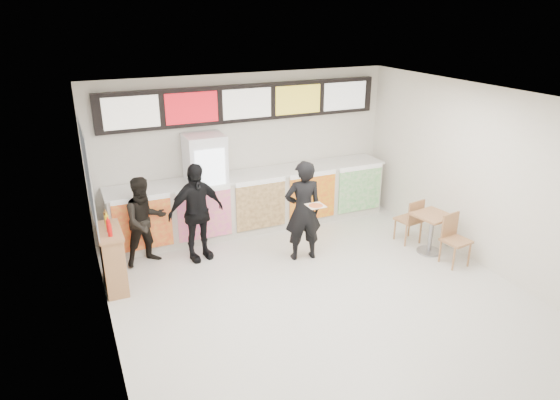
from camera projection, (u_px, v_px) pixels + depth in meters
floor at (330, 307)px, 7.37m from camera, size 7.00×7.00×0.00m
ceiling at (339, 103)px, 6.29m from camera, size 7.00×7.00×0.00m
wall_back at (246, 151)px, 9.81m from camera, size 6.00×0.00×6.00m
wall_left at (105, 254)px, 5.69m from camera, size 0.00×7.00×7.00m
wall_right at (498, 184)px, 7.96m from camera, size 0.00×7.00×7.00m
service_counter at (254, 201)px, 9.80m from camera, size 5.56×0.77×1.14m
menu_board at (246, 103)px, 9.39m from camera, size 5.50×0.14×0.70m
drinks_fridge at (207, 187)px, 9.30m from camera, size 0.70×0.67×2.00m
mirror_panel at (87, 173)px, 7.69m from camera, size 0.01×2.00×1.50m
customer_main at (303, 211)px, 8.50m from camera, size 0.71×0.53×1.78m
customer_left at (145, 221)px, 8.39m from camera, size 0.86×0.74×1.55m
customer_mid at (196, 212)px, 8.50m from camera, size 1.08×0.62×1.73m
pizza_slice at (316, 205)px, 8.03m from camera, size 0.36×0.36×0.02m
cafe_table at (432, 226)px, 8.84m from camera, size 0.67×1.54×0.87m
condiment_ledge at (113, 258)px, 7.72m from camera, size 0.36×0.88×1.17m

